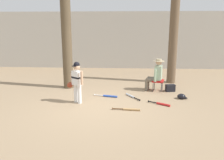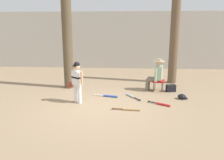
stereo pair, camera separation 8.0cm
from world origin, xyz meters
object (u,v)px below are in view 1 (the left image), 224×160
Objects in this scene: handbag_beside_stool at (170,88)px; bat_aluminum_silver at (131,96)px; tree_near_player at (66,16)px; bat_red_barrel at (162,104)px; tree_behind_spectator at (173,36)px; batting_helmet_black at (181,96)px; bat_blue_youth at (108,96)px; young_ballplayer at (77,80)px; folding_stool at (158,81)px; bat_wood_tan at (129,109)px; seated_spectator at (156,74)px.

handbag_beside_stool is 0.47× the size of bat_aluminum_silver.
bat_red_barrel is at bearing -29.36° from tree_near_player.
tree_behind_spectator is 14.04× the size of batting_helmet_black.
handbag_beside_stool reaches higher than bat_blue_youth.
batting_helmet_black is (0.76, 0.66, 0.05)m from bat_red_barrel.
folding_stool is at bearing 29.36° from young_ballplayer.
folding_stool is 2.41m from bat_wood_tan.
seated_spectator is at bearing 30.68° from young_ballplayer.
seated_spectator is at bearing 163.81° from folding_stool.
handbag_beside_stool is (0.45, -0.06, -0.23)m from folding_stool.
tree_near_player reaches higher than bat_red_barrel.
tree_behind_spectator is 3.91m from bat_blue_youth.
young_ballplayer reaches higher than batting_helmet_black.
handbag_beside_stool is at bearing 70.43° from bat_red_barrel.
tree_behind_spectator is 4.69m from young_ballplayer.
tree_behind_spectator is at bearing 61.33° from folding_stool.
bat_aluminum_silver is 2.22× the size of batting_helmet_black.
folding_stool is 1.64m from bat_red_barrel.
tree_behind_spectator is at bearing 87.76° from batting_helmet_black.
tree_behind_spectator is at bearing 57.86° from seated_spectator.
bat_aluminum_silver is at bearing -24.59° from tree_near_player.
tree_near_player is at bearing -165.31° from tree_behind_spectator.
young_ballplayer is at bearing -145.13° from bat_blue_youth.
tree_behind_spectator reaches higher than folding_stool.
folding_stool reaches higher than bat_aluminum_silver.
tree_near_player reaches higher than tree_behind_spectator.
tree_behind_spectator is at bearing 39.90° from young_ballplayer.
batting_helmet_black is at bearing -16.52° from tree_near_player.
tree_behind_spectator reaches higher than handbag_beside_stool.
bat_aluminum_silver is at bearing -128.44° from tree_behind_spectator.
bat_aluminum_silver and bat_blue_youth have the same top height.
bat_red_barrel is at bearing -90.08° from seated_spectator.
bat_aluminum_silver is 0.78m from bat_blue_youth.
bat_aluminum_silver is at bearing 176.50° from batting_helmet_black.
bat_red_barrel is 1.19m from bat_aluminum_silver.
bat_red_barrel is at bearing 27.63° from bat_wood_tan.
bat_blue_youth is at bearing -138.42° from tree_behind_spectator.
batting_helmet_black is at bearing -1.49° from bat_blue_youth.
tree_near_player is 18.06× the size of handbag_beside_stool.
handbag_beside_stool is 1.05× the size of batting_helmet_black.
tree_behind_spectator is 2.24m from folding_stool.
seated_spectator reaches higher than bat_wood_tan.
bat_aluminum_silver is at bearing -140.12° from folding_stool.
handbag_beside_stool is at bearing -8.67° from seated_spectator.
batting_helmet_black is (1.75, 1.18, 0.05)m from bat_wood_tan.
bat_wood_tan is (1.63, -0.60, -0.71)m from young_ballplayer.
batting_helmet_black reaches higher than bat_wood_tan.
handbag_beside_stool is 2.39m from bat_blue_youth.
bat_aluminum_silver is (-1.76, -2.21, -1.94)m from tree_behind_spectator.
batting_helmet_black reaches higher than bat_aluminum_silver.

